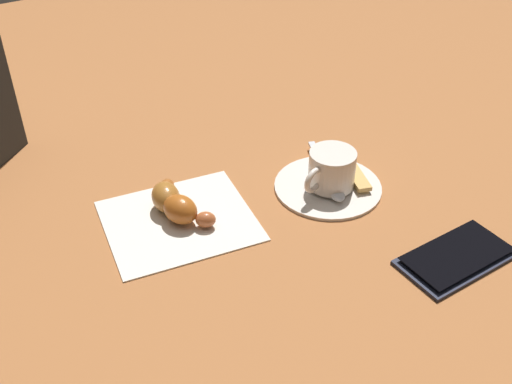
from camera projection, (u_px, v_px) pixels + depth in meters
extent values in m
plane|color=#9F5F33|center=(249.00, 204.00, 0.80)|extent=(1.80, 1.80, 0.00)
cylinder|color=silver|center=(328.00, 185.00, 0.82)|extent=(0.14, 0.14, 0.01)
cylinder|color=silver|center=(332.00, 169.00, 0.80)|extent=(0.06, 0.06, 0.05)
cylinder|color=#452510|center=(333.00, 159.00, 0.79)|extent=(0.05, 0.05, 0.00)
torus|color=silver|center=(314.00, 180.00, 0.78)|extent=(0.04, 0.02, 0.04)
cube|color=silver|center=(322.00, 165.00, 0.85)|extent=(0.05, 0.11, 0.00)
ellipsoid|color=silver|center=(337.00, 195.00, 0.79)|extent=(0.03, 0.03, 0.01)
cube|color=tan|center=(356.00, 176.00, 0.83)|extent=(0.04, 0.07, 0.01)
cube|color=silver|center=(179.00, 220.00, 0.77)|extent=(0.20, 0.18, 0.00)
ellipsoid|color=#A15723|center=(167.00, 187.00, 0.80)|extent=(0.03, 0.03, 0.02)
ellipsoid|color=#9F6226|center=(166.00, 197.00, 0.77)|extent=(0.04, 0.05, 0.04)
ellipsoid|color=#AA561D|center=(180.00, 209.00, 0.75)|extent=(0.05, 0.06, 0.04)
ellipsoid|color=#AA562D|center=(206.00, 219.00, 0.75)|extent=(0.03, 0.03, 0.02)
cube|color=#1C2031|center=(456.00, 257.00, 0.71)|extent=(0.14, 0.08, 0.01)
cube|color=black|center=(457.00, 253.00, 0.71)|extent=(0.13, 0.07, 0.00)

